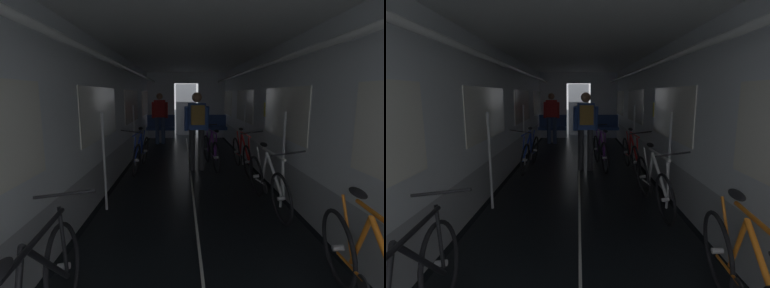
% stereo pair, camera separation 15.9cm
% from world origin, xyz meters
% --- Properties ---
extents(train_car_shell, '(3.14, 12.34, 2.57)m').
position_xyz_m(train_car_shell, '(-0.00, 3.60, 1.70)').
color(train_car_shell, black).
rests_on(train_car_shell, ground).
extents(bench_seat_far_left, '(0.98, 0.51, 0.95)m').
position_xyz_m(bench_seat_far_left, '(-0.90, 8.07, 0.57)').
color(bench_seat_far_left, gray).
rests_on(bench_seat_far_left, ground).
extents(bench_seat_far_right, '(0.98, 0.51, 0.95)m').
position_xyz_m(bench_seat_far_right, '(0.90, 8.07, 0.57)').
color(bench_seat_far_right, gray).
rests_on(bench_seat_far_right, ground).
extents(bicycle_white, '(0.44, 1.69, 0.95)m').
position_xyz_m(bicycle_white, '(1.06, 2.09, 0.38)').
color(bicycle_white, black).
rests_on(bicycle_white, ground).
extents(bicycle_red, '(0.44, 1.69, 0.95)m').
position_xyz_m(bicycle_red, '(1.10, 4.10, 0.38)').
color(bicycle_red, black).
rests_on(bicycle_red, ground).
extents(bicycle_blue, '(0.44, 1.69, 0.95)m').
position_xyz_m(bicycle_blue, '(-1.08, 4.32, 0.38)').
color(bicycle_blue, black).
rests_on(bicycle_blue, ground).
extents(bicycle_orange, '(0.44, 1.69, 0.95)m').
position_xyz_m(bicycle_orange, '(1.11, -0.13, 0.38)').
color(bicycle_orange, black).
rests_on(bicycle_orange, ground).
extents(person_cyclist_aisle, '(0.54, 0.39, 1.69)m').
position_xyz_m(person_cyclist_aisle, '(0.14, 4.21, 1.02)').
color(person_cyclist_aisle, '#2D2D33').
rests_on(person_cyclist_aisle, ground).
extents(bicycle_purple_in_aisle, '(0.44, 1.69, 0.94)m').
position_xyz_m(bicycle_purple_in_aisle, '(0.49, 4.48, 0.38)').
color(bicycle_purple_in_aisle, black).
rests_on(bicycle_purple_in_aisle, ground).
extents(person_standing_near_bench, '(0.53, 0.23, 1.69)m').
position_xyz_m(person_standing_near_bench, '(-0.90, 7.70, 0.98)').
color(person_standing_near_bench, '#384C75').
rests_on(person_standing_near_bench, ground).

